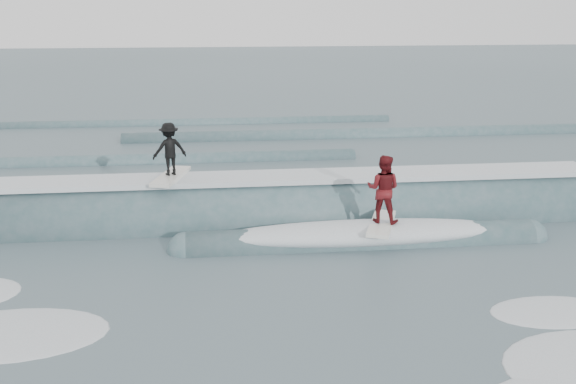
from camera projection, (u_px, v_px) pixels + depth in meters
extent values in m
plane|color=#384E52|center=(321.00, 334.00, 12.06)|extent=(160.00, 160.00, 0.00)
cylinder|color=#37575C|center=(284.00, 219.00, 18.47)|extent=(20.20, 2.35, 2.35)
cylinder|color=#37575C|center=(362.00, 244.00, 16.57)|extent=(9.00, 0.98, 0.98)
sphere|color=#37575C|center=(187.00, 251.00, 16.10)|extent=(0.98, 0.98, 0.98)
sphere|color=#37575C|center=(528.00, 237.00, 17.04)|extent=(0.98, 0.98, 0.98)
cube|color=white|center=(284.00, 177.00, 18.12)|extent=(18.00, 1.30, 0.14)
ellipsoid|color=white|center=(363.00, 233.00, 16.48)|extent=(7.60, 1.30, 0.60)
cube|color=silver|center=(171.00, 176.00, 17.75)|extent=(1.04, 2.07, 0.10)
imported|color=black|center=(169.00, 149.00, 17.53)|extent=(1.06, 0.82, 1.45)
cube|color=white|center=(382.00, 223.00, 16.47)|extent=(1.21, 2.07, 0.10)
imported|color=#5A1014|center=(383.00, 189.00, 16.20)|extent=(1.05, 0.96, 1.75)
ellipsoid|color=white|center=(8.00, 335.00, 12.05)|extent=(3.54, 2.42, 0.10)
ellipsoid|color=white|center=(553.00, 312.00, 12.93)|extent=(2.10, 1.43, 0.10)
cylinder|color=#37575C|center=(73.00, 164.00, 24.62)|extent=(22.00, 0.70, 0.70)
cylinder|color=#37575C|center=(364.00, 136.00, 29.72)|extent=(22.00, 0.80, 0.80)
cylinder|color=#37575C|center=(177.00, 124.00, 32.61)|extent=(22.00, 0.60, 0.60)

